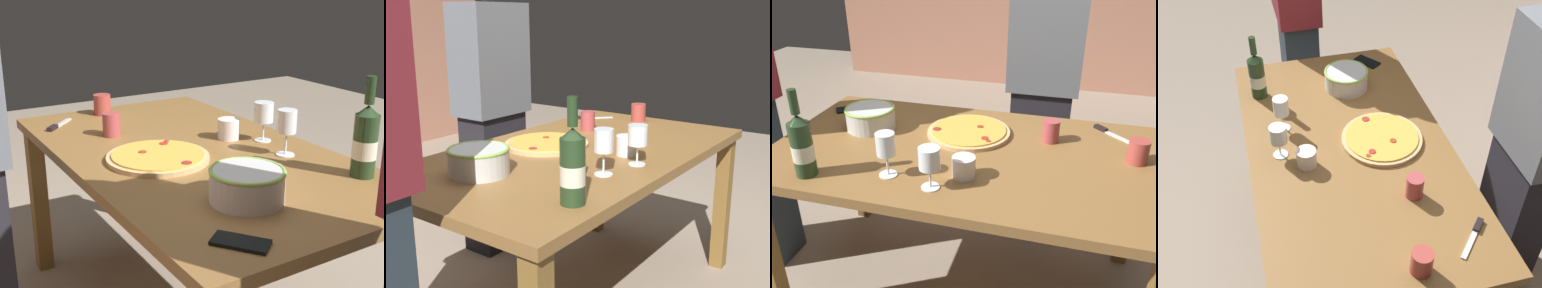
% 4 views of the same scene
% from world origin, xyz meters
% --- Properties ---
extents(dining_table, '(1.60, 0.90, 0.75)m').
position_xyz_m(dining_table, '(0.00, 0.00, 0.66)').
color(dining_table, brown).
rests_on(dining_table, ground).
extents(pizza, '(0.37, 0.37, 0.03)m').
position_xyz_m(pizza, '(-0.02, 0.15, 0.76)').
color(pizza, tan).
rests_on(pizza, dining_table).
extents(serving_bowl, '(0.23, 0.23, 0.10)m').
position_xyz_m(serving_bowl, '(-0.47, 0.10, 0.80)').
color(serving_bowl, silver).
rests_on(serving_bowl, dining_table).
extents(wine_bottle, '(0.08, 0.08, 0.33)m').
position_xyz_m(wine_bottle, '(-0.51, -0.34, 0.87)').
color(wine_bottle, '#233C1F').
rests_on(wine_bottle, dining_table).
extents(wine_glass_near_pizza, '(0.07, 0.07, 0.17)m').
position_xyz_m(wine_glass_near_pizza, '(-0.22, -0.27, 0.87)').
color(wine_glass_near_pizza, white).
rests_on(wine_glass_near_pizza, dining_table).
extents(wine_glass_by_bottle, '(0.08, 0.08, 0.16)m').
position_xyz_m(wine_glass_by_bottle, '(-0.04, -0.31, 0.86)').
color(wine_glass_by_bottle, white).
rests_on(wine_glass_by_bottle, dining_table).
extents(cup_amber, '(0.08, 0.08, 0.10)m').
position_xyz_m(cup_amber, '(0.68, 0.08, 0.80)').
color(cup_amber, '#AA4139').
rests_on(cup_amber, dining_table).
extents(cup_ceramic, '(0.09, 0.09, 0.08)m').
position_xyz_m(cup_ceramic, '(0.06, -0.21, 0.79)').
color(cup_ceramic, white).
rests_on(cup_ceramic, dining_table).
extents(cup_spare, '(0.07, 0.07, 0.10)m').
position_xyz_m(cup_spare, '(0.34, 0.18, 0.80)').
color(cup_spare, '#AE4548').
rests_on(cup_spare, dining_table).
extents(cell_phone, '(0.16, 0.14, 0.01)m').
position_xyz_m(cell_phone, '(-0.67, 0.27, 0.76)').
color(cell_phone, black).
rests_on(cell_phone, dining_table).
extents(pizza_knife, '(0.16, 0.15, 0.02)m').
position_xyz_m(pizza_knife, '(0.58, 0.33, 0.76)').
color(pizza_knife, silver).
rests_on(pizza_knife, dining_table).
extents(person_host, '(0.38, 0.24, 1.59)m').
position_xyz_m(person_host, '(0.24, 0.76, 0.81)').
color(person_host, black).
rests_on(person_host, ground).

